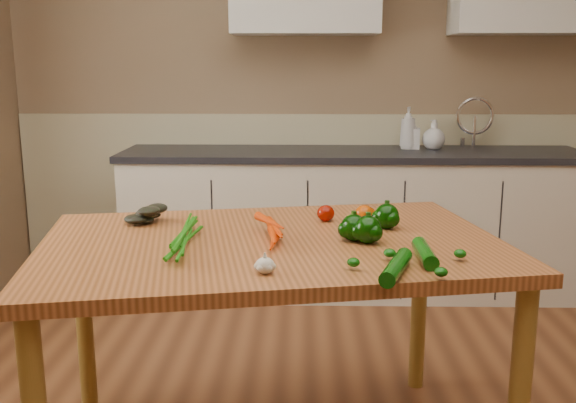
% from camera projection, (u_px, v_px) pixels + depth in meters
% --- Properties ---
extents(room, '(4.04, 5.04, 2.64)m').
position_uv_depth(room, '(340.00, 124.00, 1.91)').
color(room, brown).
rests_on(room, ground).
extents(counter_run, '(2.84, 0.64, 1.14)m').
position_uv_depth(counter_run, '(353.00, 220.00, 4.05)').
color(counter_run, beige).
rests_on(counter_run, ground).
extents(table, '(1.71, 1.27, 0.83)m').
position_uv_depth(table, '(272.00, 265.00, 2.22)').
color(table, '#AC6032').
rests_on(table, ground).
extents(soap_bottle_a, '(0.13, 0.13, 0.26)m').
position_uv_depth(soap_bottle_a, '(408.00, 128.00, 4.00)').
color(soap_bottle_a, silver).
rests_on(soap_bottle_a, counter_run).
extents(soap_bottle_b, '(0.10, 0.10, 0.19)m').
position_uv_depth(soap_bottle_b, '(413.00, 134.00, 4.02)').
color(soap_bottle_b, silver).
rests_on(soap_bottle_b, counter_run).
extents(soap_bottle_c, '(0.20, 0.20, 0.18)m').
position_uv_depth(soap_bottle_c, '(434.00, 134.00, 4.01)').
color(soap_bottle_c, silver).
rests_on(soap_bottle_c, counter_run).
extents(carrot_bunch, '(0.32, 0.27, 0.08)m').
position_uv_depth(carrot_bunch, '(244.00, 230.00, 2.17)').
color(carrot_bunch, '#E03B05').
rests_on(carrot_bunch, table).
extents(leafy_greens, '(0.22, 0.20, 0.11)m').
position_uv_depth(leafy_greens, '(150.00, 209.00, 2.41)').
color(leafy_greens, black).
rests_on(leafy_greens, table).
extents(garlic_bulb, '(0.06, 0.06, 0.05)m').
position_uv_depth(garlic_bulb, '(265.00, 266.00, 1.84)').
color(garlic_bulb, silver).
rests_on(garlic_bulb, table).
extents(pepper_a, '(0.09, 0.09, 0.09)m').
position_uv_depth(pepper_a, '(354.00, 228.00, 2.18)').
color(pepper_a, black).
rests_on(pepper_a, table).
extents(pepper_b, '(0.09, 0.09, 0.09)m').
position_uv_depth(pepper_b, '(387.00, 216.00, 2.34)').
color(pepper_b, black).
rests_on(pepper_b, table).
extents(pepper_c, '(0.09, 0.09, 0.09)m').
position_uv_depth(pepper_c, '(368.00, 230.00, 2.15)').
color(pepper_c, black).
rests_on(pepper_c, table).
extents(tomato_a, '(0.07, 0.07, 0.06)m').
position_uv_depth(tomato_a, '(326.00, 213.00, 2.45)').
color(tomato_a, '#800E02').
rests_on(tomato_a, table).
extents(tomato_b, '(0.07, 0.07, 0.07)m').
position_uv_depth(tomato_b, '(364.00, 214.00, 2.44)').
color(tomato_b, '#BE4104').
rests_on(tomato_b, table).
extents(tomato_c, '(0.06, 0.06, 0.06)m').
position_uv_depth(tomato_c, '(367.00, 214.00, 2.45)').
color(tomato_c, '#BE4104').
rests_on(tomato_c, table).
extents(zucchini_a, '(0.05, 0.21, 0.05)m').
position_uv_depth(zucchini_a, '(425.00, 253.00, 1.96)').
color(zucchini_a, '#074006').
rests_on(zucchini_a, table).
extents(zucchini_b, '(0.13, 0.25, 0.05)m').
position_uv_depth(zucchini_b, '(396.00, 267.00, 1.82)').
color(zucchini_b, '#074006').
rests_on(zucchini_b, table).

